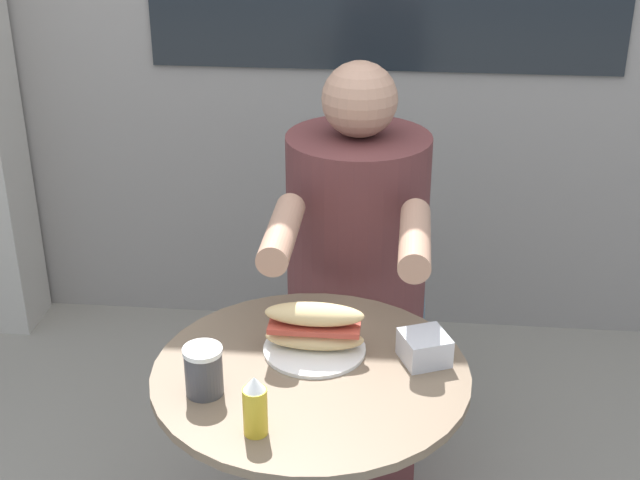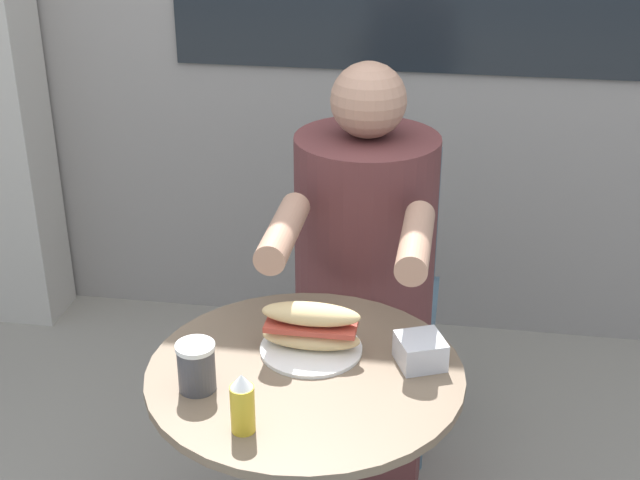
{
  "view_description": "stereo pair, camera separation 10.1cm",
  "coord_description": "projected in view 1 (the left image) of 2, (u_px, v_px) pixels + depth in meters",
  "views": [
    {
      "loc": [
        0.16,
        -1.5,
        1.73
      ],
      "look_at": [
        0.0,
        0.19,
        0.92
      ],
      "focal_mm": 50.0,
      "sensor_mm": 36.0,
      "label": 1
    },
    {
      "loc": [
        0.27,
        -1.49,
        1.73
      ],
      "look_at": [
        0.0,
        0.19,
        0.92
      ],
      "focal_mm": 50.0,
      "sensor_mm": 36.0,
      "label": 2
    }
  ],
  "objects": [
    {
      "name": "seated_diner",
      "position": [
        354.0,
        323.0,
        2.34
      ],
      "size": [
        0.36,
        0.65,
        1.21
      ],
      "rotation": [
        0.0,
        0.0,
        3.13
      ],
      "color": "brown",
      "rests_on": "ground_plane"
    },
    {
      "name": "sandwich_on_plate",
      "position": [
        313.0,
        331.0,
        1.84
      ],
      "size": [
        0.21,
        0.21,
        0.11
      ],
      "rotation": [
        0.0,
        0.0,
        -0.01
      ],
      "color": "white",
      "rests_on": "cafe_table"
    },
    {
      "name": "cafe_table",
      "position": [
        311.0,
        448.0,
        1.88
      ],
      "size": [
        0.65,
        0.65,
        0.72
      ],
      "color": "brown",
      "rests_on": "ground_plane"
    },
    {
      "name": "drink_cup",
      "position": [
        204.0,
        370.0,
        1.71
      ],
      "size": [
        0.08,
        0.08,
        0.1
      ],
      "color": "#424247",
      "rests_on": "cafe_table"
    },
    {
      "name": "napkin_box",
      "position": [
        424.0,
        348.0,
        1.82
      ],
      "size": [
        0.12,
        0.12,
        0.06
      ],
      "rotation": [
        0.0,
        0.0,
        0.4
      ],
      "color": "silver",
      "rests_on": "cafe_table"
    },
    {
      "name": "diner_chair",
      "position": [
        362.0,
        264.0,
        2.65
      ],
      "size": [
        0.38,
        0.38,
        0.87
      ],
      "rotation": [
        0.0,
        0.0,
        3.13
      ],
      "color": "slate",
      "rests_on": "ground_plane"
    },
    {
      "name": "condiment_bottle",
      "position": [
        255.0,
        406.0,
        1.59
      ],
      "size": [
        0.04,
        0.04,
        0.12
      ],
      "color": "gold",
      "rests_on": "cafe_table"
    }
  ]
}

